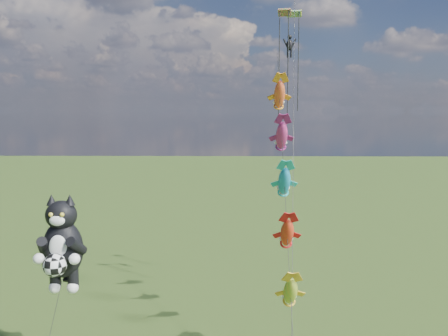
{
  "coord_description": "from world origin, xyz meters",
  "views": [
    {
      "loc": [
        6.98,
        -24.15,
        15.76
      ],
      "look_at": [
        6.31,
        11.9,
        11.63
      ],
      "focal_mm": 40.0,
      "sensor_mm": 36.0,
      "label": 1
    }
  ],
  "objects": [
    {
      "name": "fish_windsock_rig",
      "position": [
        10.22,
        7.19,
        11.28
      ],
      "size": [
        0.86,
        15.97,
        20.11
      ],
      "rotation": [
        0.0,
        0.0,
        0.32
      ],
      "color": "brown",
      "rests_on": "ground"
    },
    {
      "name": "cat_kite_rig",
      "position": [
        -3.16,
        4.42,
        7.96
      ],
      "size": [
        2.81,
        4.3,
        10.9
      ],
      "rotation": [
        0.0,
        0.0,
        -0.25
      ],
      "color": "brown",
      "rests_on": "ground"
    },
    {
      "name": "parafoil_rig",
      "position": [
        11.25,
        14.59,
        20.34
      ],
      "size": [
        2.67,
        17.48,
        27.72
      ],
      "rotation": [
        0.0,
        0.0,
        -0.02
      ],
      "color": "brown",
      "rests_on": "ground"
    }
  ]
}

